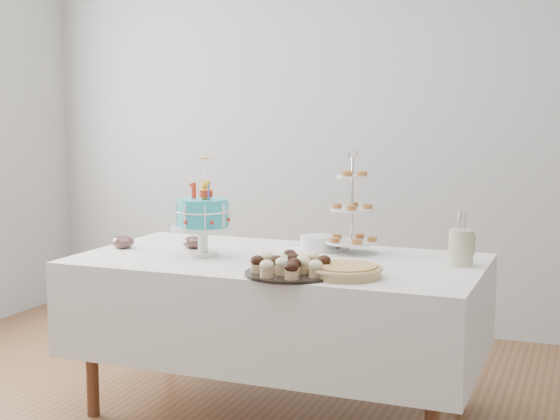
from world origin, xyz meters
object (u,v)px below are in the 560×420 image
at_px(utensil_pitcher, 461,246).
at_px(cupcake_tray, 291,265).
at_px(pie, 345,270).
at_px(table, 278,304).
at_px(tiered_stand, 352,210).
at_px(plate_stack, 318,243).
at_px(pastry_plate, 323,245).
at_px(jam_bowl_b, 193,242).
at_px(jam_bowl_a, 123,242).
at_px(birthday_cake, 203,230).

bearing_deg(utensil_pitcher, cupcake_tray, -160.24).
bearing_deg(pie, table, 144.86).
height_order(tiered_stand, plate_stack, tiered_stand).
xyz_separation_m(table, pastry_plate, (0.11, 0.34, 0.24)).
relative_size(plate_stack, pastry_plate, 0.69).
relative_size(table, plate_stack, 10.38).
relative_size(tiered_stand, jam_bowl_b, 4.80).
bearing_deg(jam_bowl_a, plate_stack, 19.36).
height_order(cupcake_tray, tiered_stand, tiered_stand).
distance_m(cupcake_tray, jam_bowl_b, 0.83).
distance_m(pie, tiered_stand, 0.60).
relative_size(birthday_cake, plate_stack, 2.57).
height_order(birthday_cake, utensil_pitcher, birthday_cake).
bearing_deg(jam_bowl_a, utensil_pitcher, 6.22).
distance_m(birthday_cake, utensil_pitcher, 1.22).
height_order(pastry_plate, utensil_pitcher, utensil_pitcher).
distance_m(cupcake_tray, tiered_stand, 0.64).
distance_m(plate_stack, jam_bowl_b, 0.64).
distance_m(birthday_cake, jam_bowl_a, 0.49).
bearing_deg(utensil_pitcher, pastry_plate, 147.27).
bearing_deg(plate_stack, jam_bowl_a, -160.64).
xyz_separation_m(table, jam_bowl_b, (-0.51, 0.09, 0.26)).
bearing_deg(pie, jam_bowl_a, 168.69).
distance_m(pie, utensil_pitcher, 0.60).
distance_m(birthday_cake, jam_bowl_b, 0.25).
bearing_deg(birthday_cake, pastry_plate, 54.36).
distance_m(cupcake_tray, plate_stack, 0.64).
bearing_deg(pie, plate_stack, 118.94).
distance_m(plate_stack, jam_bowl_a, 1.00).
height_order(cupcake_tray, utensil_pitcher, utensil_pitcher).
relative_size(table, jam_bowl_b, 17.80).
xyz_separation_m(table, tiered_stand, (0.29, 0.25, 0.44)).
bearing_deg(table, pastry_plate, 71.65).
height_order(pastry_plate, jam_bowl_b, jam_bowl_b).
distance_m(pie, jam_bowl_a, 1.29).
xyz_separation_m(jam_bowl_b, utensil_pitcher, (1.35, 0.05, 0.06)).
distance_m(jam_bowl_a, utensil_pitcher, 1.69).
height_order(table, utensil_pitcher, utensil_pitcher).
distance_m(cupcake_tray, pastry_plate, 0.69).
xyz_separation_m(table, jam_bowl_a, (-0.84, -0.05, 0.26)).
bearing_deg(pie, cupcake_tray, -167.36).
relative_size(jam_bowl_a, utensil_pitcher, 0.46).
xyz_separation_m(birthday_cake, pie, (0.79, -0.21, -0.10)).
relative_size(birthday_cake, jam_bowl_a, 4.15).
height_order(table, plate_stack, plate_stack).
bearing_deg(utensil_pitcher, pie, -150.94).
bearing_deg(birthday_cake, tiered_stand, 40.19).
bearing_deg(tiered_stand, jam_bowl_b, -168.19).
xyz_separation_m(pie, jam_bowl_b, (-0.93, 0.39, 0.00)).
bearing_deg(tiered_stand, cupcake_tray, -98.47).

